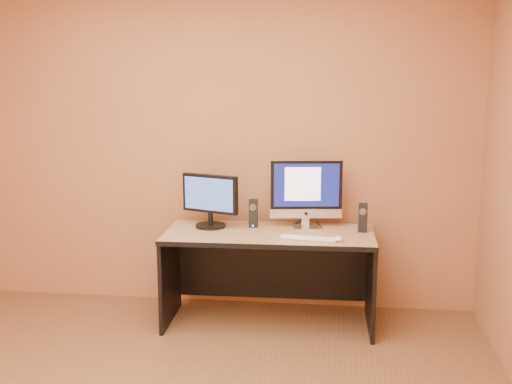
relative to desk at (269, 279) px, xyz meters
The scene contains 10 objects.
walls 1.89m from the desk, 105.60° to the right, with size 4.00×4.00×2.60m, color #A16B41, non-canonical shape.
desk is the anchor object (origin of this frame).
imac 0.68m from the desk, 33.32° to the left, with size 0.54×0.20×0.52m, color silver, non-canonical shape.
second_monitor 0.72m from the desk, 166.46° to the left, with size 0.45×0.23×0.40m, color black, non-canonical shape.
speaker_left 0.50m from the desk, 130.98° to the left, with size 0.06×0.07×0.21m, color black, non-canonical shape.
speaker_right 0.82m from the desk, ahead, with size 0.06×0.07×0.21m, color black, non-canonical shape.
keyboard 0.49m from the desk, 28.79° to the right, with size 0.41×0.11×0.02m, color silver.
mouse 0.64m from the desk, 18.22° to the right, with size 0.05×0.10×0.03m, color white.
cable_a 0.56m from the desk, 35.40° to the left, with size 0.01×0.01×0.21m, color black.
cable_b 0.49m from the desk, 57.11° to the left, with size 0.01×0.01×0.17m, color black.
Camera 1 is at (0.88, -2.90, 1.89)m, focal length 45.00 mm.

